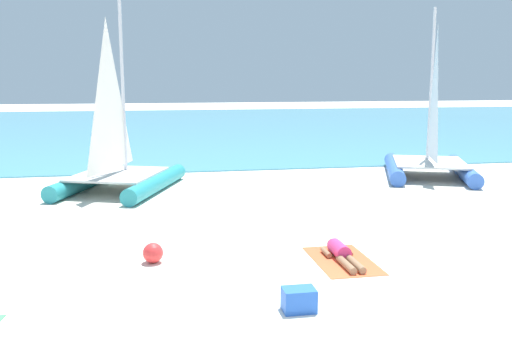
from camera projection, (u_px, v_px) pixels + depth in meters
ground_plane at (233, 185)px, 18.47m from camera, size 120.00×120.00×0.00m
ocean_water at (188, 126)px, 40.51m from camera, size 120.00×40.00×0.05m
sailboat_teal at (118, 163)px, 17.42m from camera, size 4.25×5.21×5.87m
sailboat_blue at (430, 153)px, 19.82m from camera, size 4.36×5.31×5.96m
towel_middle at (342, 260)px, 10.88m from camera, size 1.12×1.91×0.01m
sunbather_middle at (341, 253)px, 10.92m from camera, size 0.54×1.56×0.30m
beach_ball at (153, 253)px, 10.73m from camera, size 0.39×0.39×0.39m
cooler_box at (299, 300)px, 8.52m from camera, size 0.50×0.36×0.36m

